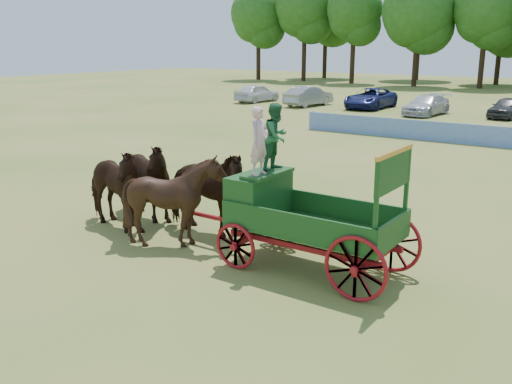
% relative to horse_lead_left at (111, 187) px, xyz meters
% --- Properties ---
extents(ground, '(160.00, 160.00, 0.00)m').
position_rel_horse_lead_left_xyz_m(ground, '(9.01, 1.77, -1.19)').
color(ground, olive).
rests_on(ground, ground).
extents(horse_lead_left, '(2.97, 1.66, 2.38)m').
position_rel_horse_lead_left_xyz_m(horse_lead_left, '(0.00, 0.00, 0.00)').
color(horse_lead_left, black).
rests_on(horse_lead_left, ground).
extents(horse_lead_right, '(2.99, 1.72, 2.38)m').
position_rel_horse_lead_left_xyz_m(horse_lead_right, '(0.00, 1.10, 0.00)').
color(horse_lead_right, black).
rests_on(horse_lead_right, ground).
extents(horse_wheel_left, '(2.51, 2.33, 2.39)m').
position_rel_horse_lead_left_xyz_m(horse_wheel_left, '(2.40, 0.00, 0.00)').
color(horse_wheel_left, black).
rests_on(horse_wheel_left, ground).
extents(horse_wheel_right, '(2.91, 1.49, 2.38)m').
position_rel_horse_lead_left_xyz_m(horse_wheel_right, '(2.40, 1.10, 0.00)').
color(horse_wheel_right, black).
rests_on(horse_wheel_right, ground).
extents(farm_dray, '(6.00, 2.00, 3.72)m').
position_rel_horse_lead_left_xyz_m(farm_dray, '(5.36, 0.58, 0.45)').
color(farm_dray, maroon).
rests_on(farm_dray, ground).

